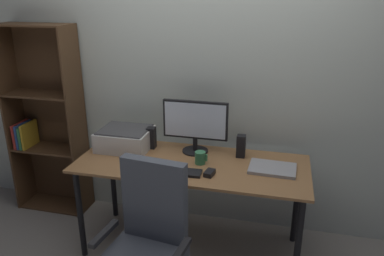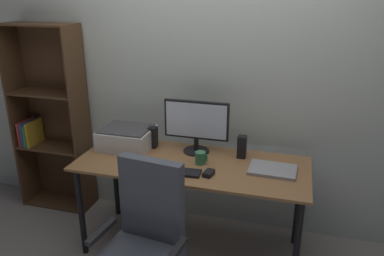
% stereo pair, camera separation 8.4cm
% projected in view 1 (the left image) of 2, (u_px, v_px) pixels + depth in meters
% --- Properties ---
extents(ground_plane, '(12.00, 12.00, 0.00)m').
position_uv_depth(ground_plane, '(191.00, 247.00, 2.98)').
color(ground_plane, gray).
extents(back_wall, '(6.40, 0.10, 2.60)m').
position_uv_depth(back_wall, '(207.00, 72.00, 3.00)').
color(back_wall, beige).
rests_on(back_wall, ground).
extents(desk, '(1.68, 0.68, 0.74)m').
position_uv_depth(desk, '(191.00, 173.00, 2.76)').
color(desk, olive).
rests_on(desk, ground).
extents(monitor, '(0.50, 0.20, 0.41)m').
position_uv_depth(monitor, '(195.00, 123.00, 2.83)').
color(monitor, black).
rests_on(monitor, desk).
extents(keyboard, '(0.29, 0.12, 0.02)m').
position_uv_depth(keyboard, '(180.00, 172.00, 2.57)').
color(keyboard, black).
rests_on(keyboard, desk).
extents(mouse, '(0.07, 0.10, 0.03)m').
position_uv_depth(mouse, '(210.00, 173.00, 2.54)').
color(mouse, black).
rests_on(mouse, desk).
extents(coffee_mug, '(0.09, 0.08, 0.09)m').
position_uv_depth(coffee_mug, '(200.00, 157.00, 2.70)').
color(coffee_mug, '#387F51').
rests_on(coffee_mug, desk).
extents(laptop, '(0.33, 0.24, 0.02)m').
position_uv_depth(laptop, '(272.00, 168.00, 2.61)').
color(laptop, '#99999E').
rests_on(laptop, desk).
extents(speaker_left, '(0.06, 0.07, 0.17)m').
position_uv_depth(speaker_left, '(151.00, 138.00, 2.96)').
color(speaker_left, black).
rests_on(speaker_left, desk).
extents(speaker_right, '(0.06, 0.07, 0.17)m').
position_uv_depth(speaker_right, '(241.00, 146.00, 2.80)').
color(speaker_right, black).
rests_on(speaker_right, desk).
extents(printer, '(0.40, 0.34, 0.16)m').
position_uv_depth(printer, '(125.00, 138.00, 2.96)').
color(printer, silver).
rests_on(printer, desk).
extents(office_chair, '(0.55, 0.54, 1.01)m').
position_uv_depth(office_chair, '(146.00, 254.00, 2.20)').
color(office_chair, '#232326').
rests_on(office_chair, ground).
extents(bookshelf, '(0.64, 0.28, 1.67)m').
position_uv_depth(bookshelf, '(46.00, 122.00, 3.33)').
color(bookshelf, '#4C331E').
rests_on(bookshelf, ground).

